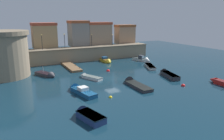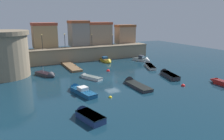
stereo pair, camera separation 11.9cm
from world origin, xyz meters
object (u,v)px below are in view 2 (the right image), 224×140
moored_boat_9 (133,83)px  mooring_buoy_1 (183,86)px  quay_lamp_3 (113,38)px  moored_boat_2 (168,74)px  moored_boat_8 (48,75)px  fortress_tower (2,54)px  moored_boat_6 (87,115)px  quay_lamp_2 (92,38)px  quay_lamp_0 (42,39)px  moored_boat_1 (107,61)px  mooring_buoy_2 (110,98)px  moored_boat_5 (80,90)px  mooring_buoy_0 (108,71)px  moored_boat_4 (143,60)px  moored_boat_7 (149,65)px  moored_boat_0 (89,77)px  quay_lamp_1 (65,39)px

moored_boat_9 → mooring_buoy_1: (7.25, -4.31, -0.26)m
quay_lamp_3 → moored_boat_2: size_ratio=0.44×
moored_boat_2 → moored_boat_8: bearing=78.6°
fortress_tower → moored_boat_6: 26.02m
quay_lamp_2 → moored_boat_6: size_ratio=0.67×
quay_lamp_3 → moored_boat_6: quay_lamp_3 is taller
moored_boat_8 → quay_lamp_0: bearing=147.8°
moored_boat_1 → mooring_buoy_2: size_ratio=9.63×
moored_boat_5 → mooring_buoy_1: 17.41m
moored_boat_6 → moored_boat_9: 14.23m
quay_lamp_0 → quay_lamp_2: size_ratio=1.11×
moored_boat_6 → quay_lamp_3: bearing=-45.6°
moored_boat_1 → moored_boat_8: bearing=-64.1°
moored_boat_1 → mooring_buoy_1: (3.26, -23.95, -0.43)m
quay_lamp_3 → moored_boat_6: (-19.63, -32.79, -5.33)m
quay_lamp_0 → moored_boat_2: quay_lamp_0 is taller
moored_boat_6 → mooring_buoy_0: moored_boat_6 is taller
quay_lamp_3 → moored_boat_5: size_ratio=0.44×
mooring_buoy_0 → quay_lamp_2: bearing=83.4°
moored_boat_4 → mooring_buoy_1: bearing=-35.2°
quay_lamp_0 → moored_boat_2: 30.78m
moored_boat_4 → moored_boat_7: bearing=-41.1°
moored_boat_0 → moored_boat_8: bearing=28.7°
moored_boat_4 → moored_boat_5: (-22.87, -16.13, -0.03)m
moored_boat_5 → mooring_buoy_2: moored_boat_5 is taller
mooring_buoy_0 → fortress_tower: bearing=165.6°
moored_boat_1 → moored_boat_9: 20.04m
quay_lamp_0 → moored_boat_7: quay_lamp_0 is taller
quay_lamp_1 → moored_boat_1: quay_lamp_1 is taller
moored_boat_1 → moored_boat_6: (-15.51, -28.00, -0.00)m
moored_boat_1 → moored_boat_6: moored_boat_1 is taller
quay_lamp_0 → moored_boat_1: quay_lamp_0 is taller
quay_lamp_0 → quay_lamp_3: 19.19m
quay_lamp_2 → moored_boat_9: size_ratio=0.45×
moored_boat_4 → moored_boat_7: size_ratio=0.77×
quay_lamp_0 → mooring_buoy_2: size_ratio=7.00×
mooring_buoy_0 → mooring_buoy_1: size_ratio=1.10×
moored_boat_1 → moored_boat_7: bearing=38.3°
quay_lamp_0 → moored_boat_6: bearing=-90.8°
quay_lamp_1 → moored_boat_8: (-6.79, -12.18, -5.77)m
quay_lamp_2 → quay_lamp_3: quay_lamp_2 is taller
moored_boat_9 → moored_boat_4: bearing=-38.7°
quay_lamp_1 → moored_boat_6: quay_lamp_1 is taller
moored_boat_1 → mooring_buoy_2: (-10.21, -23.32, -0.43)m
fortress_tower → moored_boat_2: (29.11, -13.94, -4.11)m
quay_lamp_3 → moored_boat_6: 38.58m
moored_boat_2 → moored_boat_4: 15.18m
moored_boat_1 → moored_boat_4: bearing=73.4°
mooring_buoy_0 → quay_lamp_3: bearing=60.2°
fortress_tower → moored_boat_4: (33.29, 0.66, -4.10)m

